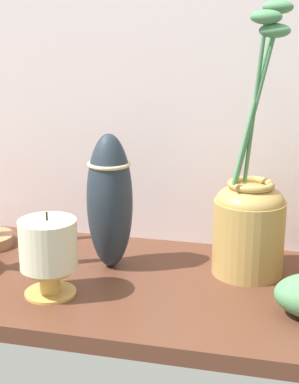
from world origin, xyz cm
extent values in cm
cube|color=#563121|center=(0.00, 0.00, -1.20)|extent=(100.00, 36.00, 2.40)
cube|color=silver|center=(0.00, 18.50, 32.50)|extent=(120.00, 2.00, 65.00)
cylinder|color=tan|center=(13.08, 6.74, 5.83)|extent=(10.93, 10.93, 11.66)
ellipsoid|color=tan|center=(13.08, 6.74, 11.66)|extent=(10.38, 10.38, 5.19)
torus|color=tan|center=(13.08, 6.74, 14.25)|extent=(7.09, 7.09, 1.08)
cylinder|color=#498455|center=(13.08, 6.74, 25.37)|extent=(5.10, 1.34, 21.90)
ellipsoid|color=#498455|center=(15.33, 6.37, 36.49)|extent=(4.40, 2.80, 2.00)
cylinder|color=#498455|center=(13.08, 6.74, 26.94)|extent=(5.20, 7.52, 24.26)
ellipsoid|color=#498455|center=(15.43, 10.19, 39.64)|extent=(4.40, 2.80, 2.00)
cylinder|color=#498455|center=(13.08, 6.74, 26.27)|extent=(2.64, 2.19, 23.98)
ellipsoid|color=#498455|center=(14.10, 5.95, 38.28)|extent=(4.40, 2.80, 2.00)
cylinder|color=gold|center=(-13.68, -7.60, 1.85)|extent=(2.96, 2.96, 3.71)
cylinder|color=gold|center=(-13.68, -7.60, 0.40)|extent=(7.40, 7.40, 0.80)
cylinder|color=gold|center=(-13.68, -7.60, 3.71)|extent=(6.66, 6.66, 0.60)
cylinder|color=beige|center=(-13.68, -7.60, 7.64)|extent=(8.21, 8.21, 7.07)
cylinder|color=black|center=(-13.68, -7.60, 11.78)|extent=(0.30, 0.30, 1.20)
ellipsoid|color=#232E39|center=(-8.25, 4.16, 10.74)|extent=(7.16, 7.16, 21.48)
torus|color=#CCB78C|center=(-8.25, 4.16, 16.75)|extent=(6.69, 6.69, 0.60)
camera|label=1|loc=(19.06, -81.25, 38.41)|focal=56.55mm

